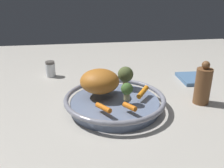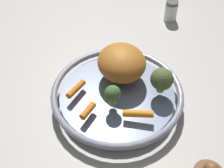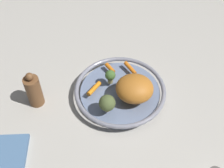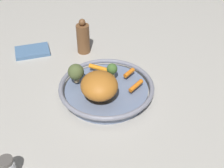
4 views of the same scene
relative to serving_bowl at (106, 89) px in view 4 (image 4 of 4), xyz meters
name	(u,v)px [view 4 (image 4 of 4)]	position (x,y,z in m)	size (l,w,h in m)	color
ground_plane	(107,95)	(0.00, 0.00, -0.02)	(1.91, 1.91, 0.00)	#B7B2A8
serving_bowl	(106,89)	(0.00, 0.00, 0.00)	(0.32, 0.32, 0.05)	slate
roast_chicken_piece	(99,86)	(0.04, 0.04, 0.06)	(0.13, 0.12, 0.08)	#B96C25
baby_carrot_near_rim	(100,68)	(0.00, -0.09, 0.03)	(0.02, 0.02, 0.07)	orange
baby_carrot_back	(136,86)	(-0.09, 0.05, 0.03)	(0.01, 0.01, 0.06)	orange
baby_carrot_left	(129,73)	(-0.09, -0.03, 0.03)	(0.02, 0.02, 0.05)	orange
broccoli_floret_large	(76,72)	(0.09, -0.05, 0.06)	(0.05, 0.05, 0.06)	tan
broccoli_floret_small	(112,70)	(-0.03, -0.03, 0.05)	(0.04, 0.04, 0.05)	tan
salt_shaker	(8,168)	(0.34, 0.22, 0.01)	(0.04, 0.04, 0.07)	silver
pepper_mill	(83,38)	(0.00, -0.29, 0.04)	(0.05, 0.05, 0.15)	brown
dish_towel	(32,51)	(0.20, -0.36, -0.02)	(0.14, 0.09, 0.01)	#4C7099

